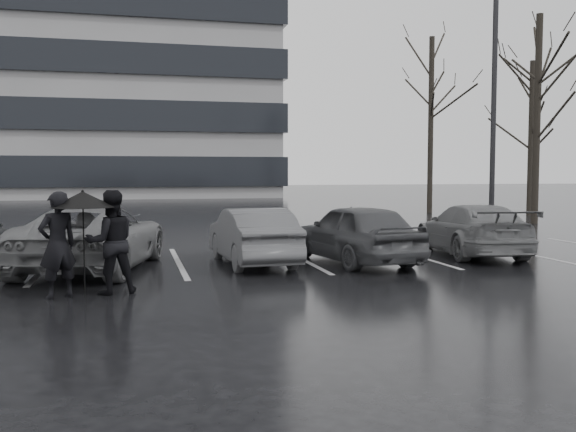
% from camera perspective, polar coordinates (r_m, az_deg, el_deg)
% --- Properties ---
extents(ground, '(160.00, 160.00, 0.00)m').
position_cam_1_polar(ground, '(12.41, 1.34, -5.38)').
color(ground, black).
rests_on(ground, ground).
extents(car_main, '(2.22, 4.11, 1.33)m').
position_cam_1_polar(car_main, '(14.26, 5.99, -1.49)').
color(car_main, black).
rests_on(car_main, ground).
extents(car_west_a, '(1.50, 3.78, 1.22)m').
position_cam_1_polar(car_west_a, '(14.06, -3.19, -1.77)').
color(car_west_a, '#313134').
rests_on(car_west_a, ground).
extents(car_west_b, '(3.30, 5.16, 1.33)m').
position_cam_1_polar(car_west_b, '(13.85, -16.96, -1.81)').
color(car_west_b, '#48494B').
rests_on(car_west_b, ground).
extents(car_east, '(2.31, 4.44, 1.23)m').
position_cam_1_polar(car_east, '(16.17, 16.02, -1.15)').
color(car_east, '#48494B').
rests_on(car_east, ground).
extents(pedestrian_left, '(0.74, 0.67, 1.71)m').
position_cam_1_polar(pedestrian_left, '(10.84, -19.80, -2.43)').
color(pedestrian_left, black).
rests_on(pedestrian_left, ground).
extents(pedestrian_right, '(0.96, 0.83, 1.72)m').
position_cam_1_polar(pedestrian_right, '(10.97, -15.48, -2.24)').
color(pedestrian_right, black).
rests_on(pedestrian_right, ground).
extents(umbrella, '(1.02, 1.02, 1.72)m').
position_cam_1_polar(umbrella, '(10.84, -17.77, 1.41)').
color(umbrella, black).
rests_on(umbrella, ground).
extents(lamp_post, '(0.52, 0.52, 9.50)m').
position_cam_1_polar(lamp_post, '(21.77, 17.83, 9.95)').
color(lamp_post, gray).
rests_on(lamp_post, ground).
extents(stall_stripes, '(19.72, 5.00, 0.00)m').
position_cam_1_polar(stall_stripes, '(14.66, -4.24, -3.94)').
color(stall_stripes, '#A3A3A6').
rests_on(stall_stripes, ground).
extents(tree_east, '(0.26, 0.26, 8.00)m').
position_cam_1_polar(tree_east, '(26.66, 21.26, 7.98)').
color(tree_east, black).
rests_on(tree_east, ground).
extents(tree_ne, '(0.26, 0.26, 7.00)m').
position_cam_1_polar(tree_ne, '(31.33, 20.80, 6.44)').
color(tree_ne, black).
rests_on(tree_ne, ground).
extents(tree_north, '(0.26, 0.26, 8.50)m').
position_cam_1_polar(tree_north, '(32.20, 12.57, 7.87)').
color(tree_north, black).
rests_on(tree_north, ground).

